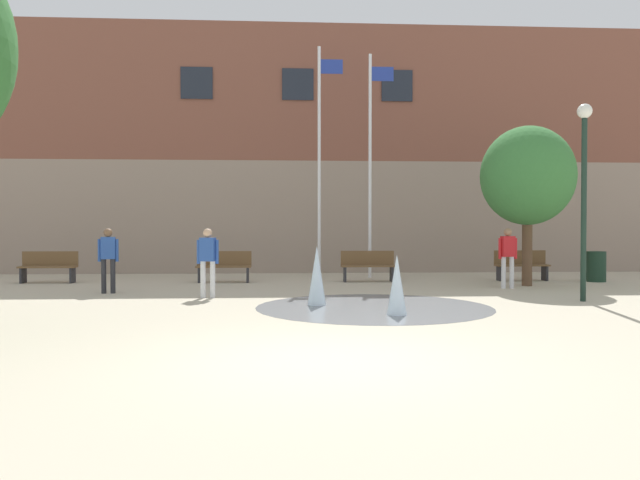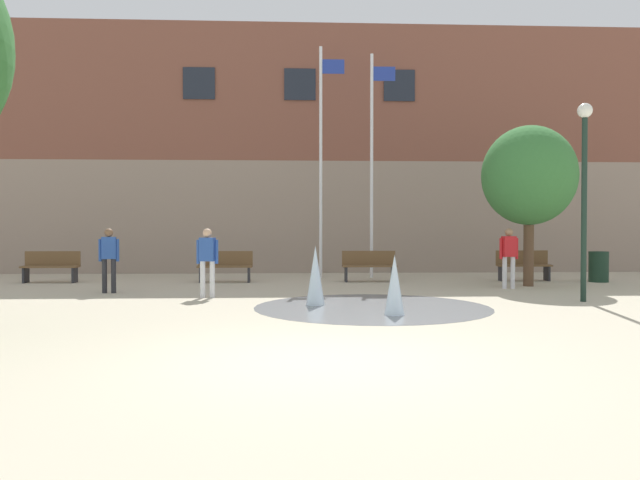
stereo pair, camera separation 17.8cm
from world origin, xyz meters
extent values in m
plane|color=#BCB299|center=(0.00, 0.00, 0.00)|extent=(100.00, 100.00, 0.00)
cube|color=gray|center=(0.00, 17.32, 1.98)|extent=(36.00, 6.00, 3.95)
cube|color=brown|center=(0.00, 17.32, 6.37)|extent=(36.00, 6.00, 4.83)
cube|color=#1E232D|center=(-3.50, 14.30, 6.61)|extent=(1.10, 0.06, 1.10)
cube|color=#1E232D|center=(0.00, 14.30, 6.61)|extent=(1.10, 0.06, 1.10)
cube|color=#1E232D|center=(3.50, 14.30, 6.61)|extent=(1.10, 0.06, 1.10)
cylinder|color=gray|center=(1.31, 4.92, 0.00)|extent=(4.79, 4.79, 0.01)
cone|color=silver|center=(1.57, 3.80, 0.56)|extent=(0.38, 0.38, 1.12)
cone|color=silver|center=(0.17, 5.32, 0.62)|extent=(0.40, 0.40, 1.24)
cube|color=#28282D|center=(-8.03, 10.88, 0.22)|extent=(0.06, 0.40, 0.44)
cube|color=#28282D|center=(-6.63, 10.88, 0.22)|extent=(0.06, 0.40, 0.44)
cube|color=brown|center=(-7.33, 10.88, 0.47)|extent=(1.60, 0.44, 0.05)
cube|color=brown|center=(-7.33, 11.08, 0.70)|extent=(1.60, 0.04, 0.42)
cube|color=#28282D|center=(-2.96, 10.75, 0.22)|extent=(0.06, 0.40, 0.44)
cube|color=#28282D|center=(-1.56, 10.75, 0.22)|extent=(0.06, 0.40, 0.44)
cube|color=brown|center=(-2.26, 10.75, 0.47)|extent=(1.60, 0.44, 0.05)
cube|color=brown|center=(-2.26, 10.95, 0.70)|extent=(1.60, 0.04, 0.42)
cube|color=#28282D|center=(1.30, 10.74, 0.22)|extent=(0.06, 0.40, 0.44)
cube|color=#28282D|center=(2.70, 10.74, 0.22)|extent=(0.06, 0.40, 0.44)
cube|color=brown|center=(2.00, 10.74, 0.47)|extent=(1.60, 0.44, 0.05)
cube|color=brown|center=(2.00, 10.94, 0.70)|extent=(1.60, 0.04, 0.42)
cube|color=#28282D|center=(5.99, 10.80, 0.22)|extent=(0.06, 0.40, 0.44)
cube|color=#28282D|center=(7.39, 10.80, 0.22)|extent=(0.06, 0.40, 0.44)
cube|color=brown|center=(6.69, 10.80, 0.47)|extent=(1.60, 0.44, 0.05)
cube|color=brown|center=(6.69, 11.00, 0.70)|extent=(1.60, 0.04, 0.42)
cylinder|color=#28282D|center=(-4.91, 7.91, 0.42)|extent=(0.12, 0.12, 0.84)
cylinder|color=#28282D|center=(-4.69, 7.91, 0.42)|extent=(0.12, 0.12, 0.84)
cube|color=#284C9E|center=(-4.80, 7.91, 1.11)|extent=(0.37, 0.27, 0.54)
sphere|color=brown|center=(-4.80, 7.91, 1.48)|extent=(0.21, 0.21, 0.21)
cylinder|color=#284C9E|center=(-5.01, 7.91, 1.05)|extent=(0.08, 0.08, 0.55)
cylinder|color=#284C9E|center=(-4.59, 7.91, 1.05)|extent=(0.08, 0.08, 0.55)
cylinder|color=silver|center=(-2.36, 6.82, 0.42)|extent=(0.12, 0.12, 0.84)
cylinder|color=silver|center=(-2.14, 6.82, 0.42)|extent=(0.12, 0.12, 0.84)
cube|color=#284C9E|center=(-2.25, 6.82, 1.11)|extent=(0.38, 0.27, 0.54)
sphere|color=tan|center=(-2.25, 6.82, 1.48)|extent=(0.21, 0.21, 0.21)
cylinder|color=#284C9E|center=(-2.46, 6.82, 1.05)|extent=(0.08, 0.08, 0.55)
cylinder|color=#284C9E|center=(-2.04, 6.82, 1.05)|extent=(0.08, 0.08, 0.55)
cylinder|color=silver|center=(5.30, 8.54, 0.42)|extent=(0.12, 0.12, 0.84)
cylinder|color=silver|center=(5.52, 8.54, 0.42)|extent=(0.12, 0.12, 0.84)
cube|color=red|center=(5.41, 8.54, 1.11)|extent=(0.37, 0.25, 0.54)
sphere|color=#997051|center=(5.41, 8.54, 1.48)|extent=(0.21, 0.21, 0.21)
cylinder|color=red|center=(5.20, 8.54, 1.05)|extent=(0.08, 0.08, 0.55)
cylinder|color=red|center=(5.62, 8.54, 1.05)|extent=(0.08, 0.08, 0.55)
cylinder|color=silver|center=(0.63, 12.23, 3.67)|extent=(0.10, 0.10, 7.34)
cube|color=#233893|center=(1.03, 12.23, 6.71)|extent=(0.70, 0.02, 0.45)
cylinder|color=silver|center=(2.25, 12.23, 3.56)|extent=(0.10, 0.10, 7.13)
cube|color=#233893|center=(2.65, 12.23, 6.50)|extent=(0.70, 0.02, 0.45)
cylinder|color=#192D23|center=(6.02, 5.64, 1.99)|extent=(0.12, 0.12, 3.98)
sphere|color=white|center=(6.02, 5.64, 4.14)|extent=(0.32, 0.32, 0.32)
cylinder|color=#193323|center=(8.75, 10.35, 0.45)|extent=(0.56, 0.56, 0.90)
cylinder|color=brown|center=(6.19, 9.20, 0.84)|extent=(0.28, 0.28, 1.68)
ellipsoid|color=#387538|center=(6.19, 9.20, 3.04)|extent=(2.56, 2.56, 2.72)
camera|label=1|loc=(-0.54, -7.58, 1.63)|focal=35.00mm
camera|label=2|loc=(-0.36, -7.59, 1.63)|focal=35.00mm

